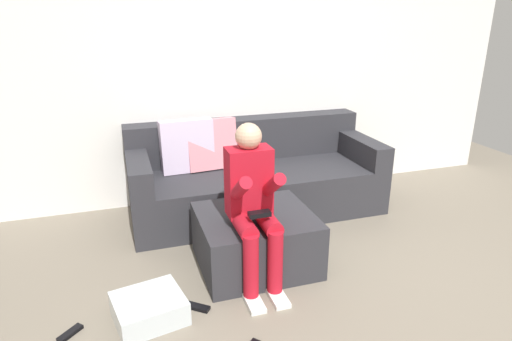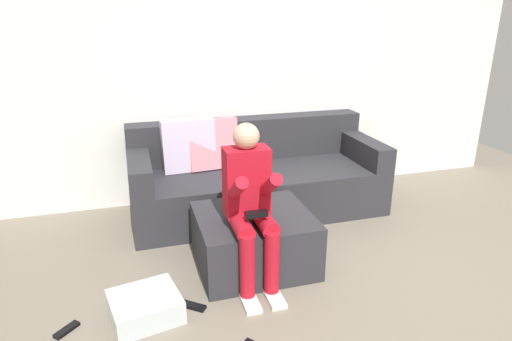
% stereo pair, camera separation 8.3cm
% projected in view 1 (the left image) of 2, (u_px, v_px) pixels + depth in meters
% --- Properties ---
extents(ground_plane, '(7.02, 7.02, 0.00)m').
position_uv_depth(ground_plane, '(381.00, 339.00, 2.45)').
color(ground_plane, slate).
extents(wall_back, '(5.40, 0.10, 2.50)m').
position_uv_depth(wall_back, '(254.00, 67.00, 4.13)').
color(wall_back, white).
rests_on(wall_back, ground_plane).
extents(couch_sectional, '(2.23, 0.90, 0.87)m').
position_uv_depth(couch_sectional, '(252.00, 177.00, 4.01)').
color(couch_sectional, '#2D2D33').
rests_on(couch_sectional, ground_plane).
extents(ottoman, '(0.80, 0.71, 0.40)m').
position_uv_depth(ottoman, '(256.00, 240.00, 3.12)').
color(ottoman, '#2D2D33').
rests_on(ottoman, ground_plane).
extents(person_seated, '(0.29, 0.56, 1.08)m').
position_uv_depth(person_seated, '(253.00, 201.00, 2.80)').
color(person_seated, red).
rests_on(person_seated, ground_plane).
extents(storage_bin, '(0.46, 0.42, 0.15)m').
position_uv_depth(storage_bin, '(149.00, 308.00, 2.59)').
color(storage_bin, silver).
rests_on(storage_bin, ground_plane).
extents(remote_by_storage_bin, '(0.18, 0.16, 0.02)m').
position_uv_depth(remote_by_storage_bin, '(196.00, 307.00, 2.70)').
color(remote_by_storage_bin, black).
rests_on(remote_by_storage_bin, ground_plane).
extents(remote_under_side_table, '(0.14, 0.14, 0.02)m').
position_uv_depth(remote_under_side_table, '(70.00, 333.00, 2.48)').
color(remote_under_side_table, black).
rests_on(remote_under_side_table, ground_plane).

